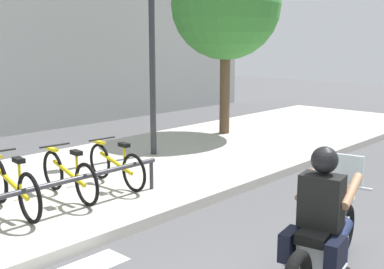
# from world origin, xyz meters

# --- Properties ---
(sidewalk) EXTENTS (24.00, 4.40, 0.15)m
(sidewalk) POSITION_xyz_m (0.00, 4.92, 0.07)
(sidewalk) COLOR #B7B2A8
(sidewalk) RESTS_ON ground
(motorcycle) EXTENTS (2.10, 0.78, 1.20)m
(motorcycle) POSITION_xyz_m (0.98, 0.38, 0.45)
(motorcycle) COLOR black
(motorcycle) RESTS_ON ground
(rider) EXTENTS (0.69, 0.61, 1.42)m
(rider) POSITION_xyz_m (0.91, 0.37, 0.81)
(rider) COLOR black
(rider) RESTS_ON ground
(bicycle_1) EXTENTS (0.48, 1.70, 0.80)m
(bicycle_1) POSITION_xyz_m (-0.37, 4.18, 0.51)
(bicycle_1) COLOR black
(bicycle_1) RESTS_ON sidewalk
(bicycle_2) EXTENTS (0.48, 1.61, 0.75)m
(bicycle_2) POSITION_xyz_m (0.50, 4.18, 0.49)
(bicycle_2) COLOR black
(bicycle_2) RESTS_ON sidewalk
(bicycle_3) EXTENTS (0.48, 1.56, 0.72)m
(bicycle_3) POSITION_xyz_m (1.36, 4.18, 0.48)
(bicycle_3) COLOR black
(bicycle_3) RESTS_ON sidewalk
(bike_rack) EXTENTS (3.19, 0.07, 0.49)m
(bike_rack) POSITION_xyz_m (0.06, 3.62, 0.56)
(bike_rack) COLOR #333338
(bike_rack) RESTS_ON sidewalk
(street_lamp) EXTENTS (0.28, 0.28, 3.86)m
(street_lamp) POSITION_xyz_m (3.24, 5.32, 2.37)
(street_lamp) COLOR #2D2D33
(street_lamp) RESTS_ON ground
(tree_near_rack) EXTENTS (2.62, 2.62, 4.57)m
(tree_near_rack) POSITION_xyz_m (6.02, 5.72, 3.24)
(tree_near_rack) COLOR brown
(tree_near_rack) RESTS_ON ground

